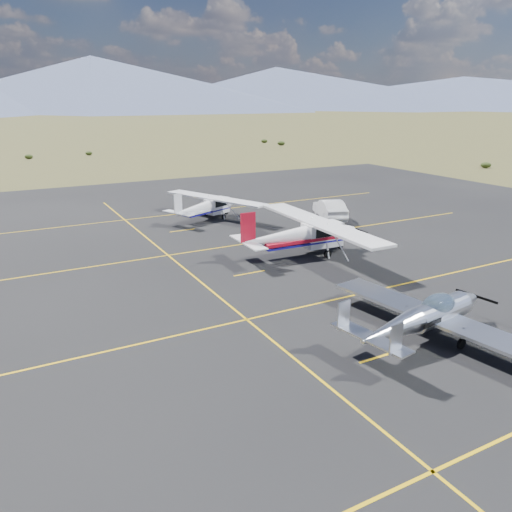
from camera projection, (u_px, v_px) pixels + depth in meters
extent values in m
plane|color=#383D1C|center=(378.00, 310.00, 23.74)|extent=(1600.00, 1600.00, 0.00)
cube|color=black|center=(298.00, 268.00, 29.62)|extent=(72.00, 72.00, 0.02)
cube|color=silver|center=(437.00, 317.00, 21.00)|extent=(3.12, 10.34, 0.14)
ellipsoid|color=#99BFD8|center=(438.00, 305.00, 20.84)|extent=(2.00, 1.33, 0.93)
cube|color=silver|center=(371.00, 337.00, 18.52)|extent=(1.28, 3.48, 0.07)
cube|color=silver|center=(396.00, 339.00, 17.31)|extent=(0.63, 0.16, 1.13)
cube|color=silver|center=(344.00, 315.00, 19.22)|extent=(0.63, 0.16, 1.13)
cylinder|color=black|center=(459.00, 320.00, 22.23)|extent=(0.40, 0.16, 0.39)
cylinder|color=black|center=(461.00, 344.00, 20.02)|extent=(0.47, 0.19, 0.45)
cylinder|color=black|center=(405.00, 320.00, 22.10)|extent=(0.47, 0.19, 0.45)
cube|color=white|center=(322.00, 234.00, 32.27)|extent=(2.53, 1.37, 1.53)
cube|color=white|center=(320.00, 223.00, 31.94)|extent=(2.11, 12.51, 0.16)
cube|color=black|center=(322.00, 230.00, 32.18)|extent=(1.85, 1.40, 0.62)
cube|color=#AE0E22|center=(303.00, 239.00, 31.68)|extent=(5.70, 1.48, 0.20)
cube|color=#AE0E22|center=(248.00, 228.00, 29.67)|extent=(0.97, 0.11, 1.81)
cube|color=white|center=(248.00, 242.00, 29.94)|extent=(0.95, 3.65, 0.07)
cylinder|color=black|center=(340.00, 246.00, 33.20)|extent=(0.41, 0.12, 0.41)
cylinder|color=black|center=(328.00, 254.00, 31.40)|extent=(0.50, 0.16, 0.50)
cylinder|color=black|center=(307.00, 244.00, 33.43)|extent=(0.50, 0.16, 0.50)
cube|color=white|center=(217.00, 206.00, 41.90)|extent=(2.30, 1.79, 1.26)
cube|color=white|center=(215.00, 198.00, 41.57)|extent=(5.37, 9.98, 0.13)
cube|color=black|center=(217.00, 202.00, 41.83)|extent=(1.81, 1.61, 0.51)
cube|color=white|center=(207.00, 209.00, 41.03)|extent=(4.71, 2.83, 0.17)
cube|color=white|center=(178.00, 203.00, 38.37)|extent=(0.75, 0.37, 1.49)
cube|color=white|center=(178.00, 213.00, 38.60)|extent=(1.82, 3.01, 0.06)
cylinder|color=black|center=(227.00, 212.00, 43.05)|extent=(0.34, 0.22, 0.34)
cylinder|color=black|center=(223.00, 217.00, 41.35)|extent=(0.42, 0.27, 0.41)
cylinder|color=black|center=(206.00, 213.00, 42.51)|extent=(0.42, 0.27, 0.41)
imported|color=silver|center=(330.00, 209.00, 41.45)|extent=(3.28, 5.18, 1.61)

